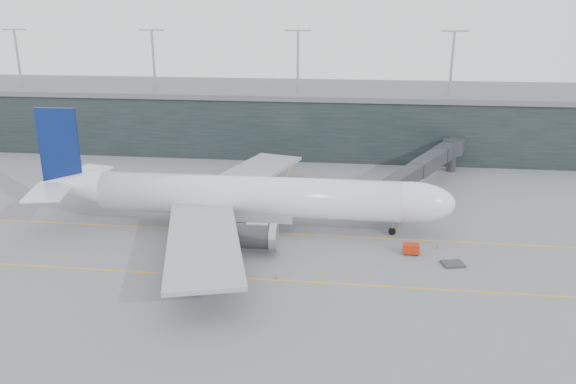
# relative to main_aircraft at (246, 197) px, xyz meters

# --- Properties ---
(ground) EXTENTS (320.00, 320.00, 0.00)m
(ground) POSITION_rel_main_aircraft_xyz_m (-2.39, 2.31, -5.28)
(ground) COLOR slate
(ground) RESTS_ON ground
(taxiline_a) EXTENTS (160.00, 0.25, 0.02)m
(taxiline_a) POSITION_rel_main_aircraft_xyz_m (-2.39, -1.69, -5.27)
(taxiline_a) COLOR #EFA816
(taxiline_a) RESTS_ON ground
(taxiline_b) EXTENTS (160.00, 0.25, 0.02)m
(taxiline_b) POSITION_rel_main_aircraft_xyz_m (-2.39, -17.69, -5.27)
(taxiline_b) COLOR #EFA816
(taxiline_b) RESTS_ON ground
(taxiline_lead_main) EXTENTS (0.25, 60.00, 0.02)m
(taxiline_lead_main) POSITION_rel_main_aircraft_xyz_m (2.61, 22.31, -5.27)
(taxiline_lead_main) COLOR #EFA816
(taxiline_lead_main) RESTS_ON ground
(terminal) EXTENTS (240.00, 36.00, 29.00)m
(terminal) POSITION_rel_main_aircraft_xyz_m (-2.40, 60.30, 2.34)
(terminal) COLOR black
(terminal) RESTS_ON ground
(main_aircraft) EXTENTS (66.85, 63.07, 18.81)m
(main_aircraft) POSITION_rel_main_aircraft_xyz_m (0.00, 0.00, 0.00)
(main_aircraft) COLOR white
(main_aircraft) RESTS_ON ground
(jet_bridge) EXTENTS (22.40, 43.26, 7.02)m
(jet_bridge) POSITION_rel_main_aircraft_xyz_m (29.01, 26.81, -0.02)
(jet_bridge) COLOR #2A2B30
(jet_bridge) RESTS_ON ground
(gse_cart) EXTENTS (2.28, 1.47, 1.54)m
(gse_cart) POSITION_rel_main_aircraft_xyz_m (25.43, -7.06, -4.42)
(gse_cart) COLOR #B1250C
(gse_cart) RESTS_ON ground
(baggage_dolly) EXTENTS (3.38, 2.97, 0.29)m
(baggage_dolly) POSITION_rel_main_aircraft_xyz_m (30.87, -10.05, -5.11)
(baggage_dolly) COLOR #313136
(baggage_dolly) RESTS_ON ground
(uld_a) EXTENTS (2.28, 1.85, 2.03)m
(uld_a) POSITION_rel_main_aircraft_xyz_m (-7.06, 12.69, -4.21)
(uld_a) COLOR #333337
(uld_a) RESTS_ON ground
(uld_b) EXTENTS (2.61, 2.28, 2.06)m
(uld_b) POSITION_rel_main_aircraft_xyz_m (-4.74, 13.29, -4.20)
(uld_b) COLOR #333337
(uld_b) RESTS_ON ground
(uld_c) EXTENTS (2.38, 2.12, 1.81)m
(uld_c) POSITION_rel_main_aircraft_xyz_m (-3.31, 12.17, -4.33)
(uld_c) COLOR #333337
(uld_c) RESTS_ON ground
(cone_nose) EXTENTS (0.39, 0.39, 0.62)m
(cone_nose) POSITION_rel_main_aircraft_xyz_m (29.41, -4.39, -4.97)
(cone_nose) COLOR #D6430B
(cone_nose) RESTS_ON ground
(cone_wing_stbd) EXTENTS (0.41, 0.41, 0.65)m
(cone_wing_stbd) POSITION_rel_main_aircraft_xyz_m (7.41, -17.39, -4.96)
(cone_wing_stbd) COLOR #CD4B0B
(cone_wing_stbd) RESTS_ON ground
(cone_wing_port) EXTENTS (0.45, 0.45, 0.71)m
(cone_wing_port) POSITION_rel_main_aircraft_xyz_m (8.33, 13.95, -4.92)
(cone_wing_port) COLOR #E0430C
(cone_wing_port) RESTS_ON ground
(cone_tail) EXTENTS (0.46, 0.46, 0.73)m
(cone_tail) POSITION_rel_main_aircraft_xyz_m (-9.32, -7.30, -4.91)
(cone_tail) COLOR #CB5B0B
(cone_tail) RESTS_ON ground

